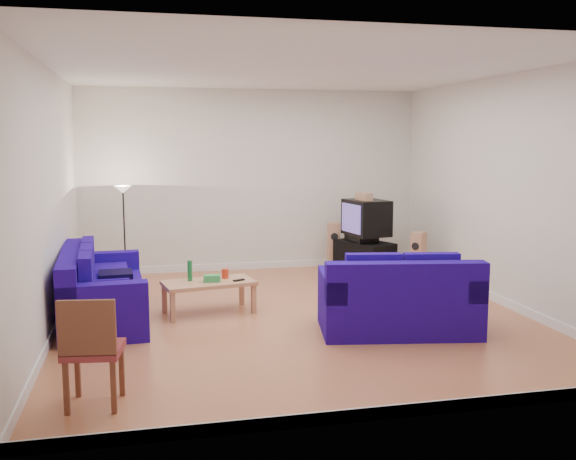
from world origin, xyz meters
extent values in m
cube|color=#9B5030|center=(0.00, 0.00, 0.00)|extent=(6.00, 6.50, 0.01)
cube|color=white|center=(0.00, 0.00, 3.20)|extent=(6.00, 6.50, 0.01)
cube|color=silver|center=(0.00, 3.25, 1.60)|extent=(6.00, 0.01, 3.20)
cube|color=silver|center=(0.00, -3.25, 1.60)|extent=(6.00, 0.01, 3.20)
cube|color=silver|center=(-3.00, 0.00, 1.60)|extent=(0.01, 6.50, 3.20)
cube|color=silver|center=(3.00, 0.00, 1.60)|extent=(0.01, 6.50, 3.20)
cube|color=white|center=(0.00, 3.24, 0.06)|extent=(6.00, 0.02, 0.12)
cube|color=white|center=(0.00, -3.24, 0.06)|extent=(6.00, 0.02, 0.12)
cube|color=white|center=(-2.99, 0.00, 0.06)|extent=(0.02, 6.50, 0.12)
cube|color=white|center=(2.99, 0.00, 0.06)|extent=(0.02, 6.50, 0.12)
cube|color=#190666|center=(-2.45, 0.42, 0.22)|extent=(1.14, 2.40, 0.45)
cube|color=#190666|center=(-2.84, 0.40, 0.68)|extent=(0.36, 2.36, 0.46)
cube|color=#190666|center=(-2.51, 1.48, 0.58)|extent=(1.03, 0.29, 0.26)
cube|color=#190666|center=(-2.39, -0.63, 0.58)|extent=(1.03, 0.29, 0.26)
cube|color=black|center=(-2.29, 0.43, 0.56)|extent=(0.45, 0.45, 0.13)
cube|color=#190666|center=(1.08, -0.90, 0.23)|extent=(2.01, 1.35, 0.46)
cube|color=#190666|center=(1.01, -1.30, 0.69)|extent=(1.87, 0.56, 0.47)
cube|color=#190666|center=(0.28, -0.76, 0.59)|extent=(0.42, 1.07, 0.26)
cube|color=#190666|center=(1.87, -1.04, 0.59)|extent=(0.42, 1.07, 0.26)
cube|color=black|center=(1.11, -0.74, 0.57)|extent=(0.51, 0.51, 0.13)
cube|color=tan|center=(-1.09, 0.43, 0.41)|extent=(1.29, 0.80, 0.05)
cube|color=tan|center=(-1.58, 0.08, 0.19)|extent=(0.07, 0.07, 0.39)
cube|color=tan|center=(-1.67, 0.57, 0.19)|extent=(0.07, 0.07, 0.39)
cube|color=tan|center=(-0.50, 0.28, 0.19)|extent=(0.07, 0.07, 0.39)
cube|color=tan|center=(-0.59, 0.77, 0.19)|extent=(0.07, 0.07, 0.39)
cylinder|color=#197233|center=(-1.33, 0.51, 0.57)|extent=(0.09, 0.09, 0.28)
cube|color=green|center=(-1.05, 0.38, 0.48)|extent=(0.23, 0.14, 0.09)
cylinder|color=red|center=(-0.85, 0.56, 0.50)|extent=(0.13, 0.13, 0.13)
cube|color=black|center=(-0.69, 0.35, 0.45)|extent=(0.17, 0.11, 0.02)
cube|color=black|center=(1.73, 2.15, 0.30)|extent=(0.91, 1.14, 0.61)
cube|color=black|center=(1.68, 2.18, 0.66)|extent=(0.50, 0.56, 0.11)
cube|color=black|center=(1.75, 2.15, 1.02)|extent=(0.69, 0.86, 0.60)
cube|color=#473779|center=(1.46, 2.10, 1.02)|extent=(0.13, 0.61, 0.48)
cube|color=tan|center=(1.68, 2.10, 1.38)|extent=(0.20, 0.38, 0.13)
cube|color=tan|center=(1.34, 2.70, 0.44)|extent=(0.24, 0.29, 0.88)
cylinder|color=black|center=(1.32, 2.57, 0.65)|extent=(0.13, 0.04, 0.13)
cube|color=tan|center=(2.45, 1.58, 0.42)|extent=(0.31, 0.31, 0.83)
cylinder|color=black|center=(2.36, 1.49, 0.61)|extent=(0.10, 0.10, 0.12)
cylinder|color=black|center=(-2.22, 2.45, 0.01)|extent=(0.20, 0.20, 0.03)
cylinder|color=black|center=(-2.22, 2.45, 0.77)|extent=(0.03, 0.03, 1.49)
cone|color=white|center=(-2.22, 2.45, 1.54)|extent=(0.27, 0.27, 0.12)
cube|color=brown|center=(-2.59, -2.57, 0.24)|extent=(0.05, 0.05, 0.48)
cube|color=brown|center=(-2.53, -2.18, 0.24)|extent=(0.05, 0.05, 0.48)
cube|color=brown|center=(-2.20, -2.62, 0.24)|extent=(0.05, 0.05, 0.48)
cube|color=brown|center=(-2.15, -2.23, 0.24)|extent=(0.05, 0.05, 0.48)
cube|color=maroon|center=(-2.37, -2.40, 0.50)|extent=(0.54, 0.54, 0.07)
cube|color=brown|center=(-2.40, -2.61, 0.76)|extent=(0.48, 0.11, 0.48)
camera|label=1|loc=(-1.90, -8.02, 2.31)|focal=40.00mm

